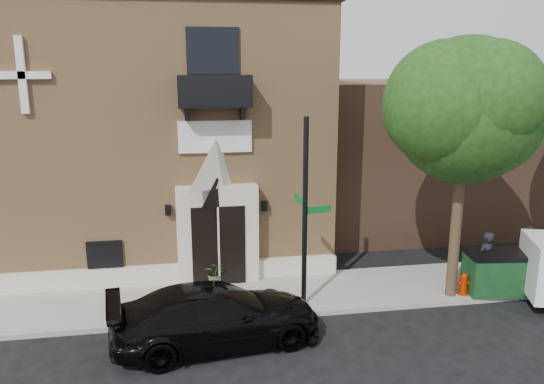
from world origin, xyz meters
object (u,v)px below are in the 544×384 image
(fire_hydrant, at_px, (464,284))
(pedestrian_near, at_px, (485,260))
(dumpster, at_px, (499,272))
(black_sedan, at_px, (217,316))
(street_sign, at_px, (305,213))
(pedestrian_far, at_px, (528,252))

(fire_hydrant, relative_size, pedestrian_near, 0.38)
(dumpster, bearing_deg, black_sedan, -163.47)
(dumpster, bearing_deg, pedestrian_near, 134.39)
(black_sedan, relative_size, dumpster, 2.53)
(street_sign, xyz_separation_m, pedestrian_near, (5.89, 0.18, -1.87))
(black_sedan, xyz_separation_m, pedestrian_far, (10.49, 2.43, 0.25))
(black_sedan, relative_size, pedestrian_near, 2.93)
(pedestrian_far, bearing_deg, street_sign, 109.79)
(dumpster, bearing_deg, pedestrian_far, 37.76)
(pedestrian_near, bearing_deg, black_sedan, -12.21)
(black_sedan, relative_size, pedestrian_far, 3.05)
(black_sedan, height_order, fire_hydrant, black_sedan)
(street_sign, bearing_deg, dumpster, -11.21)
(pedestrian_near, bearing_deg, street_sign, -22.50)
(street_sign, height_order, fire_hydrant, street_sign)
(fire_hydrant, relative_size, dumpster, 0.33)
(black_sedan, bearing_deg, street_sign, -66.32)
(pedestrian_near, distance_m, pedestrian_far, 2.01)
(black_sedan, distance_m, street_sign, 3.83)
(street_sign, distance_m, pedestrian_near, 6.18)
(pedestrian_far, bearing_deg, fire_hydrant, 123.19)
(fire_hydrant, xyz_separation_m, dumpster, (1.15, -0.00, 0.32))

